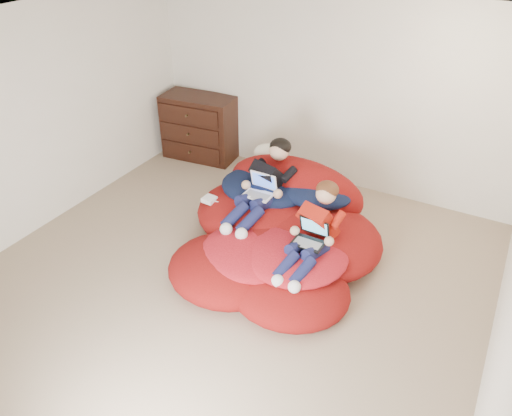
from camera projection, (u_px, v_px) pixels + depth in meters
The scene contains 9 objects.
room_shell at pixel (230, 262), 5.11m from camera, with size 5.10×5.10×2.77m.
dresser at pixel (200, 127), 7.37m from camera, with size 1.10×0.65×0.95m.
beanbag_pile at pixel (280, 231), 5.53m from camera, with size 2.26×2.37×0.85m.
cream_pillow at pixel (269, 155), 6.29m from camera, with size 0.43×0.27×0.27m, color #ECE7CC.
older_boy at pixel (266, 181), 5.62m from camera, with size 0.44×1.25×0.70m.
younger_boy at pixel (314, 227), 4.93m from camera, with size 0.39×1.08×0.70m.
laptop_white at pixel (261, 189), 5.54m from camera, with size 0.32×0.28×0.23m.
laptop_black at pixel (311, 236), 4.91m from camera, with size 0.31×0.29×0.22m.
power_adapter at pixel (209, 199), 5.76m from camera, with size 0.14×0.14×0.05m, color white.
Camera 1 is at (2.18, -3.37, 3.44)m, focal length 35.00 mm.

